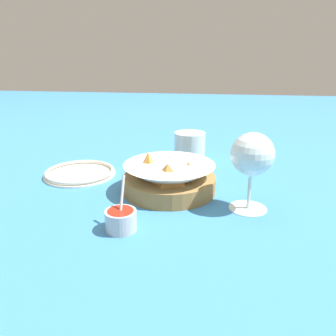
% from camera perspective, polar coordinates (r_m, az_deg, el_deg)
% --- Properties ---
extents(ground_plane, '(4.00, 4.00, 0.00)m').
position_cam_1_polar(ground_plane, '(0.80, 0.50, -3.25)').
color(ground_plane, teal).
extents(food_basket, '(0.22, 0.22, 0.09)m').
position_cam_1_polar(food_basket, '(0.77, 0.02, -1.82)').
color(food_basket, olive).
rests_on(food_basket, ground_plane).
extents(sauce_cup, '(0.06, 0.06, 0.10)m').
position_cam_1_polar(sauce_cup, '(0.61, -8.20, -8.80)').
color(sauce_cup, '#B7B7BC').
rests_on(sauce_cup, ground_plane).
extents(wine_glass, '(0.09, 0.09, 0.16)m').
position_cam_1_polar(wine_glass, '(0.67, 14.46, 1.92)').
color(wine_glass, silver).
rests_on(wine_glass, ground_plane).
extents(beer_mug, '(0.13, 0.09, 0.09)m').
position_cam_1_polar(beer_mug, '(0.99, 3.79, 3.52)').
color(beer_mug, silver).
rests_on(beer_mug, ground_plane).
extents(side_plate, '(0.19, 0.19, 0.01)m').
position_cam_1_polar(side_plate, '(0.91, -15.09, -0.76)').
color(side_plate, silver).
rests_on(side_plate, ground_plane).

